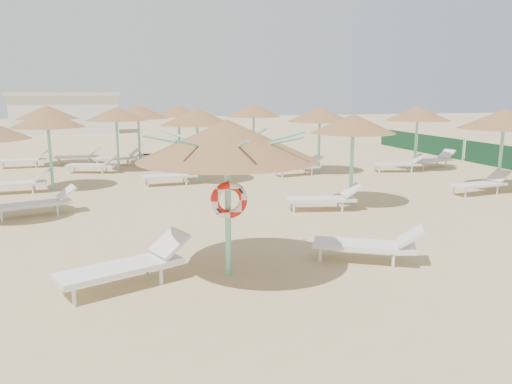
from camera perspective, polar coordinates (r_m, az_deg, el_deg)
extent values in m
plane|color=tan|center=(9.29, -1.27, -9.18)|extent=(120.00, 120.00, 0.00)
cylinder|color=#78D1B1|center=(8.82, -3.22, -2.34)|extent=(0.11, 0.11, 2.35)
cone|color=#98653D|center=(8.61, -3.32, 5.95)|extent=(3.13, 3.13, 0.70)
cylinder|color=#78D1B1|center=(8.63, -3.30, 4.26)|extent=(0.20, 0.20, 0.12)
cylinder|color=#78D1B1|center=(8.79, 1.30, 5.77)|extent=(1.41, 0.04, 0.36)
cylinder|color=#78D1B1|center=(9.22, -0.88, 6.03)|extent=(1.03, 1.03, 0.36)
cylinder|color=#78D1B1|center=(9.31, -4.26, 6.05)|extent=(0.04, 1.41, 0.36)
cylinder|color=#78D1B1|center=(9.02, -7.18, 5.83)|extent=(1.03, 1.03, 0.36)
cylinder|color=#78D1B1|center=(8.49, -8.08, 5.46)|extent=(1.41, 0.04, 0.36)
cylinder|color=#78D1B1|center=(8.02, -6.10, 5.17)|extent=(1.03, 1.03, 0.36)
cylinder|color=#78D1B1|center=(7.91, -2.20, 5.15)|extent=(0.04, 1.41, 0.36)
cylinder|color=#78D1B1|center=(8.25, 0.91, 5.40)|extent=(1.03, 1.03, 0.36)
torus|color=red|center=(8.67, -3.10, -0.93)|extent=(0.66, 0.15, 0.66)
cylinder|color=silver|center=(8.33, -20.09, -11.24)|extent=(0.07, 0.07, 0.31)
cylinder|color=silver|center=(8.83, -21.21, -10.04)|extent=(0.07, 0.07, 0.31)
cylinder|color=silver|center=(8.84, -10.80, -9.41)|extent=(0.07, 0.07, 0.31)
cylinder|color=silver|center=(9.31, -12.36, -8.40)|extent=(0.07, 0.07, 0.31)
cube|color=silver|center=(8.78, -15.22, -8.40)|extent=(2.19, 1.42, 0.09)
cube|color=silver|center=(9.07, -9.84, -5.76)|extent=(0.74, 0.81, 0.40)
cylinder|color=silver|center=(9.84, 7.34, -7.19)|extent=(0.06, 0.06, 0.29)
cylinder|color=silver|center=(10.33, 7.62, -6.31)|extent=(0.06, 0.06, 0.29)
cylinder|color=silver|center=(9.82, 15.43, -7.56)|extent=(0.06, 0.06, 0.29)
cylinder|color=silver|center=(10.31, 15.31, -6.66)|extent=(0.06, 0.06, 0.29)
cube|color=silver|center=(10.00, 12.20, -5.97)|extent=(2.01, 1.48, 0.08)
cube|color=silver|center=(9.96, 17.26, -4.82)|extent=(0.73, 0.77, 0.37)
cylinder|color=silver|center=(14.29, -27.07, -2.53)|extent=(0.06, 0.06, 0.28)
cylinder|color=silver|center=(14.78, -27.22, -2.12)|extent=(0.06, 0.06, 0.28)
cylinder|color=silver|center=(14.43, -21.74, -1.95)|extent=(0.06, 0.06, 0.28)
cylinder|color=silver|center=(14.91, -22.07, -1.57)|extent=(0.06, 0.06, 0.28)
cube|color=silver|center=(14.56, -24.08, -1.30)|extent=(2.00, 1.11, 0.08)
cube|color=silver|center=(14.64, -20.87, -0.03)|extent=(0.63, 0.71, 0.36)
cylinder|color=#78D1B1|center=(18.24, -22.44, 3.85)|extent=(0.11, 0.11, 2.30)
cone|color=#98653D|center=(18.14, -22.74, 7.70)|extent=(2.40, 2.40, 0.54)
cylinder|color=#78D1B1|center=(18.15, -22.68, 6.97)|extent=(0.20, 0.20, 0.12)
cylinder|color=silver|center=(17.84, -24.15, 0.28)|extent=(0.06, 0.06, 0.28)
cylinder|color=silver|center=(18.33, -23.99, 0.56)|extent=(0.06, 0.06, 0.28)
cube|color=silver|center=(18.13, -25.84, 0.87)|extent=(1.92, 0.70, 0.08)
cube|color=silver|center=(17.99, -23.22, 1.79)|extent=(0.51, 0.62, 0.36)
cylinder|color=#78D1B1|center=(24.32, -22.57, 5.50)|extent=(0.11, 0.11, 2.30)
cone|color=#98653D|center=(24.24, -22.79, 8.41)|extent=(2.66, 2.66, 0.60)
cylinder|color=#78D1B1|center=(24.25, -22.75, 7.85)|extent=(0.20, 0.20, 0.12)
cylinder|color=silver|center=(24.05, -27.03, 2.65)|extent=(0.06, 0.06, 0.28)
cylinder|color=silver|center=(24.55, -26.87, 2.81)|extent=(0.06, 0.06, 0.28)
cylinder|color=silver|center=(23.89, -23.83, 2.87)|extent=(0.06, 0.06, 0.28)
cylinder|color=silver|center=(24.39, -23.74, 3.03)|extent=(0.06, 0.06, 0.28)
cube|color=silver|center=(24.17, -25.12, 3.28)|extent=(1.93, 0.72, 0.08)
cube|color=silver|center=(24.06, -23.15, 3.99)|extent=(0.52, 0.63, 0.36)
cylinder|color=silver|center=(24.49, -21.69, 3.22)|extent=(0.06, 0.06, 0.28)
cylinder|color=silver|center=(24.98, -21.52, 3.38)|extent=(0.06, 0.06, 0.28)
cylinder|color=silver|center=(24.30, -18.55, 3.38)|extent=(0.06, 0.06, 0.28)
cylinder|color=silver|center=(24.80, -18.43, 3.53)|extent=(0.06, 0.06, 0.28)
cube|color=silver|center=(24.59, -19.79, 3.81)|extent=(1.93, 0.72, 0.08)
cube|color=silver|center=(24.47, -17.85, 4.46)|extent=(0.52, 0.63, 0.36)
cylinder|color=#78D1B1|center=(18.46, -6.67, 4.71)|extent=(0.11, 0.11, 2.30)
cone|color=#98653D|center=(18.36, -6.76, 8.55)|extent=(2.67, 2.67, 0.60)
cylinder|color=#78D1B1|center=(18.38, -6.74, 7.81)|extent=(0.20, 0.20, 0.12)
cylinder|color=silver|center=(17.73, -12.26, 0.95)|extent=(0.06, 0.06, 0.28)
cylinder|color=silver|center=(18.22, -12.46, 1.22)|extent=(0.06, 0.06, 0.28)
cylinder|color=silver|center=(17.93, -7.98, 1.22)|extent=(0.06, 0.06, 0.28)
cylinder|color=silver|center=(18.42, -8.29, 1.47)|extent=(0.06, 0.06, 0.28)
cube|color=silver|center=(18.05, -9.86, 1.80)|extent=(1.94, 0.74, 0.08)
cube|color=silver|center=(18.17, -7.24, 2.71)|extent=(0.52, 0.63, 0.36)
cylinder|color=#78D1B1|center=(24.74, -8.75, 6.32)|extent=(0.11, 0.11, 2.30)
cone|color=#98653D|center=(24.66, -8.84, 9.17)|extent=(2.44, 2.44, 0.55)
cylinder|color=#78D1B1|center=(24.67, -8.82, 8.63)|extent=(0.20, 0.20, 0.12)
cylinder|color=silver|center=(24.22, -13.10, 3.65)|extent=(0.06, 0.06, 0.28)
cylinder|color=silver|center=(24.71, -12.91, 3.80)|extent=(0.06, 0.06, 0.28)
cylinder|color=silver|center=(24.03, -9.92, 3.71)|extent=(0.06, 0.06, 0.28)
cylinder|color=silver|center=(24.52, -9.79, 3.87)|extent=(0.06, 0.06, 0.28)
cube|color=silver|center=(24.32, -11.16, 4.19)|extent=(1.99, 1.00, 0.08)
cube|color=silver|center=(24.20, -9.18, 4.79)|extent=(0.60, 0.69, 0.36)
cylinder|color=#78D1B1|center=(14.72, 10.87, 2.91)|extent=(0.11, 0.11, 2.30)
cone|color=#98653D|center=(14.59, 11.05, 7.69)|extent=(2.42, 2.42, 0.54)
cylinder|color=#78D1B1|center=(14.61, 11.02, 6.79)|extent=(0.20, 0.20, 0.12)
cylinder|color=silver|center=(13.71, 4.36, -1.83)|extent=(0.06, 0.06, 0.28)
cylinder|color=silver|center=(14.19, 4.05, -1.38)|extent=(0.06, 0.06, 0.28)
cylinder|color=silver|center=(13.98, 9.84, -1.71)|extent=(0.06, 0.06, 0.28)
cylinder|color=silver|center=(14.45, 9.35, -1.27)|extent=(0.06, 0.06, 0.28)
cube|color=silver|center=(14.05, 7.44, -0.82)|extent=(1.98, 0.97, 0.08)
cube|color=silver|center=(14.20, 10.82, 0.19)|extent=(0.59, 0.68, 0.36)
cylinder|color=#78D1B1|center=(20.58, 7.21, 5.37)|extent=(0.11, 0.11, 2.30)
cone|color=#98653D|center=(20.49, 7.30, 8.82)|extent=(2.61, 2.61, 0.59)
cylinder|color=#78D1B1|center=(20.50, 7.28, 8.15)|extent=(0.20, 0.20, 0.12)
cylinder|color=silver|center=(19.33, 3.01, 2.04)|extent=(0.06, 0.06, 0.28)
cylinder|color=silver|center=(19.76, 2.30, 2.25)|extent=(0.06, 0.06, 0.28)
cylinder|color=silver|center=(20.02, 6.38, 2.31)|extent=(0.06, 0.06, 0.28)
cylinder|color=silver|center=(20.44, 5.62, 2.51)|extent=(0.06, 0.06, 0.28)
cube|color=silver|center=(19.92, 4.67, 2.82)|extent=(1.98, 0.97, 0.08)
cube|color=silver|center=(20.33, 6.74, 3.64)|extent=(0.59, 0.68, 0.36)
cylinder|color=#78D1B1|center=(24.66, -0.28, 6.43)|extent=(0.11, 0.11, 2.30)
cone|color=#98653D|center=(24.59, -0.28, 9.32)|extent=(2.70, 2.70, 0.61)
cylinder|color=#78D1B1|center=(24.60, -0.28, 8.76)|extent=(0.20, 0.20, 0.12)
cylinder|color=silver|center=(23.62, -4.16, 3.72)|extent=(0.06, 0.06, 0.28)
cylinder|color=silver|center=(24.09, -4.55, 3.86)|extent=(0.06, 0.06, 0.28)
cylinder|color=silver|center=(24.09, -1.12, 3.90)|extent=(0.06, 0.06, 0.28)
cylinder|color=silver|center=(24.55, -1.56, 4.04)|extent=(0.06, 0.06, 0.28)
cube|color=silver|center=(24.10, -2.56, 4.32)|extent=(1.97, 0.87, 0.08)
cube|color=silver|center=(24.38, -0.69, 4.98)|extent=(0.56, 0.66, 0.36)
cylinder|color=#78D1B1|center=(18.59, 26.17, 3.67)|extent=(0.11, 0.11, 2.30)
cone|color=#98653D|center=(18.49, 26.51, 7.50)|extent=(2.89, 2.89, 0.65)
cylinder|color=#78D1B1|center=(18.50, 26.44, 6.73)|extent=(0.20, 0.20, 0.12)
cylinder|color=silver|center=(16.98, 22.82, -0.14)|extent=(0.06, 0.06, 0.28)
cylinder|color=silver|center=(17.32, 21.66, 0.16)|extent=(0.06, 0.06, 0.28)
cylinder|color=silver|center=(17.96, 25.86, 0.20)|extent=(0.06, 0.06, 0.28)
cylinder|color=silver|center=(18.28, 24.70, 0.48)|extent=(0.06, 0.06, 0.28)
cube|color=silver|center=(17.69, 24.12, 0.78)|extent=(1.96, 0.85, 0.08)
cube|color=silver|center=(18.28, 26.02, 1.70)|extent=(0.56, 0.66, 0.36)
cylinder|color=#78D1B1|center=(22.38, 17.80, 5.39)|extent=(0.11, 0.11, 2.30)
cone|color=#98653D|center=(22.29, 18.00, 8.56)|extent=(2.69, 2.69, 0.61)
cylinder|color=#78D1B1|center=(22.30, 17.96, 7.95)|extent=(0.20, 0.20, 0.12)
cylinder|color=silver|center=(21.09, 13.93, 2.50)|extent=(0.06, 0.06, 0.28)
cylinder|color=silver|center=(21.57, 13.55, 2.71)|extent=(0.06, 0.06, 0.28)
cylinder|color=silver|center=(21.53, 17.37, 2.49)|extent=(0.06, 0.06, 0.28)
cylinder|color=silver|center=(21.99, 16.92, 2.70)|extent=(0.06, 0.06, 0.28)
cube|color=silver|center=(21.55, 15.80, 3.07)|extent=(1.99, 1.01, 0.08)
cube|color=silver|center=(21.81, 17.95, 3.68)|extent=(0.60, 0.69, 0.36)
cylinder|color=silver|center=(22.60, 18.60, 2.82)|extent=(0.06, 0.06, 0.28)
cylinder|color=silver|center=(22.95, 17.70, 2.99)|extent=(0.06, 0.06, 0.28)
cylinder|color=silver|center=(23.59, 20.87, 3.00)|extent=(0.06, 0.06, 0.28)
cylinder|color=silver|center=(23.92, 19.98, 3.17)|extent=(0.06, 0.06, 0.28)
cube|color=silver|center=(23.33, 19.55, 3.45)|extent=(1.99, 1.01, 0.08)
cube|color=silver|center=(23.93, 20.97, 4.11)|extent=(0.60, 0.69, 0.36)
cylinder|color=#78D1B1|center=(23.79, -13.21, 5.96)|extent=(0.11, 0.11, 2.30)
cone|color=#98653D|center=(23.71, -13.35, 8.95)|extent=(2.79, 2.79, 0.63)
cylinder|color=#78D1B1|center=(23.72, -13.32, 8.36)|extent=(0.20, 0.20, 0.12)
cylinder|color=silver|center=(23.17, -17.64, 3.07)|extent=(0.06, 0.06, 0.28)
cylinder|color=silver|center=(23.67, -17.74, 3.23)|extent=(0.06, 0.06, 0.28)
cylinder|color=silver|center=(23.30, -14.33, 3.30)|extent=(0.06, 0.06, 0.28)
cylinder|color=silver|center=(23.80, -14.49, 3.45)|extent=(0.06, 0.06, 0.28)
cube|color=silver|center=(23.46, -15.77, 3.72)|extent=(1.96, 0.82, 0.08)
cube|color=silver|center=(23.54, -13.74, 4.43)|extent=(0.55, 0.65, 0.36)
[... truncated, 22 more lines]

